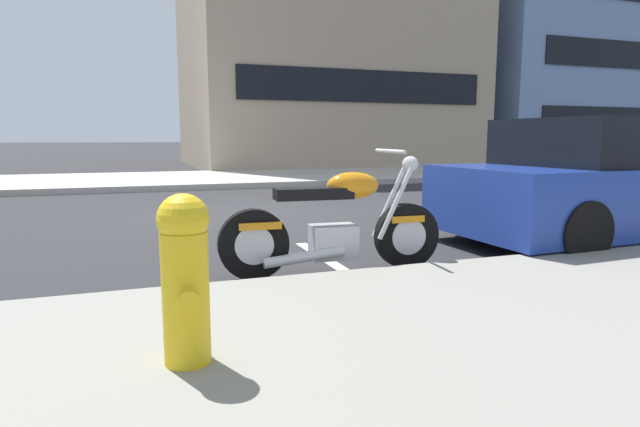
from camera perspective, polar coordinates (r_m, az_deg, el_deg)
ground_plane at (r=8.34m, az=-7.08°, el=-0.09°), size 260.00×260.00×0.00m
sidewalk_far_curb at (r=20.16m, az=23.71°, el=4.35°), size 120.00×5.00×0.14m
parking_stall_stripe at (r=5.01m, az=1.68°, el=-5.60°), size 0.12×2.20×0.01m
parked_motorcycle at (r=4.64m, az=1.72°, el=-1.47°), size 2.03×0.62×1.10m
parked_car_near_corner at (r=7.05m, az=28.91°, el=2.85°), size 4.15×1.96×1.41m
fire_hydrant at (r=2.55m, az=-14.44°, el=-6.43°), size 0.24×0.36×0.81m
townhouse_corner_block at (r=24.45m, az=-0.68°, el=21.30°), size 10.76×11.18×13.43m
townhouse_behind_pole at (r=29.99m, az=26.36°, el=13.42°), size 13.90×8.14×8.66m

